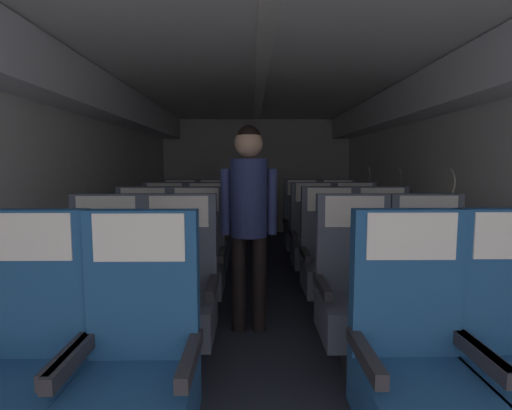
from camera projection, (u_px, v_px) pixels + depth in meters
name	position (u px, v px, depth m)	size (l,w,h in m)	color
ground	(262.00, 301.00, 3.69)	(3.80, 7.87, 0.02)	#2D3342
fuselage_shell	(261.00, 134.00, 3.80)	(3.68, 7.52, 2.21)	silver
seat_a_left_window	(21.00, 370.00, 1.55)	(0.50, 0.47, 1.11)	#38383D
seat_a_left_aisle	(137.00, 372.00, 1.53)	(0.50, 0.47, 1.11)	#38383D
seat_a_right_window	(415.00, 368.00, 1.56)	(0.50, 0.47, 1.11)	#38383D
seat_b_left_window	(104.00, 297.00, 2.40)	(0.50, 0.47, 1.11)	#38383D
seat_b_left_aisle	(178.00, 296.00, 2.41)	(0.50, 0.47, 1.11)	#38383D
seat_b_right_aisle	(431.00, 295.00, 2.43)	(0.50, 0.47, 1.11)	#38383D
seat_b_right_window	(356.00, 296.00, 2.41)	(0.50, 0.47, 1.11)	#38383D
seat_c_left_window	(142.00, 262.00, 3.25)	(0.50, 0.47, 1.11)	#38383D
seat_c_left_aisle	(196.00, 263.00, 3.24)	(0.50, 0.47, 1.11)	#38383D
seat_c_right_aisle	(384.00, 262.00, 3.26)	(0.50, 0.47, 1.11)	#38383D
seat_c_right_window	(330.00, 262.00, 3.26)	(0.50, 0.47, 1.11)	#38383D
seat_d_left_window	(164.00, 242.00, 4.11)	(0.50, 0.47, 1.11)	#38383D
seat_d_left_aisle	(207.00, 242.00, 4.09)	(0.50, 0.47, 1.11)	#38383D
seat_d_right_aisle	(356.00, 242.00, 4.13)	(0.50, 0.47, 1.11)	#38383D
seat_d_right_window	(314.00, 242.00, 4.10)	(0.50, 0.47, 1.11)	#38383D
seat_e_left_window	(180.00, 229.00, 4.94)	(0.50, 0.47, 1.11)	#38383D
seat_e_left_aisle	(215.00, 229.00, 4.97)	(0.50, 0.47, 1.11)	#38383D
seat_e_right_aisle	(339.00, 228.00, 4.98)	(0.50, 0.47, 1.11)	#38383D
seat_e_right_window	(302.00, 229.00, 4.98)	(0.50, 0.47, 1.11)	#38383D
flight_attendant	(249.00, 207.00, 2.91)	(0.43, 0.28, 1.59)	black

